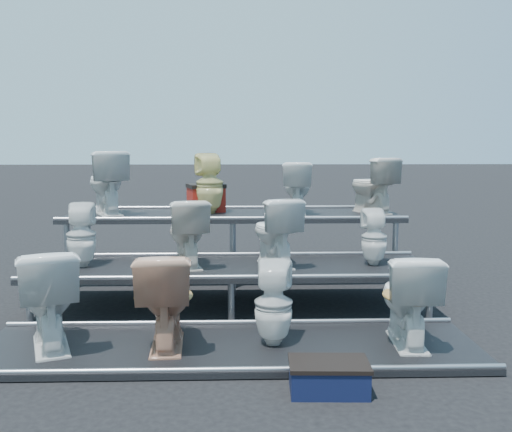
{
  "coord_description": "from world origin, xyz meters",
  "views": [
    {
      "loc": [
        0.08,
        -5.96,
        1.77
      ],
      "look_at": [
        0.26,
        0.1,
        0.98
      ],
      "focal_mm": 40.0,
      "sensor_mm": 36.0,
      "label": 1
    }
  ],
  "objects_px": {
    "toilet_2": "(273,303)",
    "toilet_7": "(374,237)",
    "toilet_3": "(407,298)",
    "red_crate": "(206,200)",
    "step_stool": "(329,379)",
    "toilet_8": "(106,183)",
    "toilet_9": "(210,183)",
    "toilet_6": "(275,231)",
    "toilet_11": "(372,185)",
    "toilet_1": "(165,299)",
    "toilet_5": "(187,233)",
    "toilet_0": "(48,298)",
    "toilet_10": "(297,188)",
    "toilet_4": "(81,235)"
  },
  "relations": [
    {
      "from": "toilet_2",
      "to": "toilet_7",
      "type": "xyz_separation_m",
      "value": [
        1.15,
        1.3,
        0.34
      ]
    },
    {
      "from": "toilet_3",
      "to": "red_crate",
      "type": "height_order",
      "value": "red_crate"
    },
    {
      "from": "toilet_3",
      "to": "step_stool",
      "type": "height_order",
      "value": "toilet_3"
    },
    {
      "from": "step_stool",
      "to": "toilet_8",
      "type": "bearing_deg",
      "value": 126.33
    },
    {
      "from": "toilet_8",
      "to": "toilet_9",
      "type": "relative_size",
      "value": 1.04
    },
    {
      "from": "toilet_6",
      "to": "toilet_8",
      "type": "xyz_separation_m",
      "value": [
        -2.06,
        1.3,
        0.43
      ]
    },
    {
      "from": "toilet_3",
      "to": "toilet_11",
      "type": "relative_size",
      "value": 1.1
    },
    {
      "from": "toilet_1",
      "to": "toilet_9",
      "type": "bearing_deg",
      "value": -98.93
    },
    {
      "from": "toilet_11",
      "to": "red_crate",
      "type": "distance_m",
      "value": 2.16
    },
    {
      "from": "toilet_1",
      "to": "toilet_5",
      "type": "relative_size",
      "value": 1.13
    },
    {
      "from": "toilet_8",
      "to": "toilet_9",
      "type": "bearing_deg",
      "value": 155.82
    },
    {
      "from": "toilet_0",
      "to": "toilet_7",
      "type": "height_order",
      "value": "toilet_7"
    },
    {
      "from": "toilet_2",
      "to": "toilet_10",
      "type": "relative_size",
      "value": 1.08
    },
    {
      "from": "toilet_2",
      "to": "step_stool",
      "type": "xyz_separation_m",
      "value": [
        0.35,
        -0.82,
        -0.32
      ]
    },
    {
      "from": "toilet_5",
      "to": "toilet_6",
      "type": "bearing_deg",
      "value": 166.37
    },
    {
      "from": "step_stool",
      "to": "toilet_2",
      "type": "bearing_deg",
      "value": 115.16
    },
    {
      "from": "toilet_6",
      "to": "toilet_4",
      "type": "bearing_deg",
      "value": -16.89
    },
    {
      "from": "toilet_2",
      "to": "toilet_5",
      "type": "distance_m",
      "value": 1.6
    },
    {
      "from": "toilet_10",
      "to": "toilet_11",
      "type": "bearing_deg",
      "value": -174.65
    },
    {
      "from": "toilet_1",
      "to": "red_crate",
      "type": "xyz_separation_m",
      "value": [
        0.19,
        2.8,
        0.55
      ]
    },
    {
      "from": "toilet_3",
      "to": "step_stool",
      "type": "xyz_separation_m",
      "value": [
        -0.79,
        -0.82,
        -0.36
      ]
    },
    {
      "from": "toilet_10",
      "to": "step_stool",
      "type": "xyz_separation_m",
      "value": [
        -0.11,
        -3.42,
        -1.09
      ]
    },
    {
      "from": "toilet_0",
      "to": "toilet_5",
      "type": "relative_size",
      "value": 1.17
    },
    {
      "from": "toilet_8",
      "to": "toilet_11",
      "type": "height_order",
      "value": "toilet_8"
    },
    {
      "from": "toilet_5",
      "to": "toilet_10",
      "type": "xyz_separation_m",
      "value": [
        1.3,
        1.3,
        0.37
      ]
    },
    {
      "from": "toilet_11",
      "to": "step_stool",
      "type": "bearing_deg",
      "value": 48.06
    },
    {
      "from": "toilet_7",
      "to": "toilet_11",
      "type": "xyz_separation_m",
      "value": [
        0.27,
        1.3,
        0.46
      ]
    },
    {
      "from": "toilet_2",
      "to": "toilet_3",
      "type": "bearing_deg",
      "value": -172.02
    },
    {
      "from": "toilet_9",
      "to": "toilet_11",
      "type": "height_order",
      "value": "toilet_9"
    },
    {
      "from": "toilet_5",
      "to": "toilet_8",
      "type": "distance_m",
      "value": 1.78
    },
    {
      "from": "toilet_10",
      "to": "step_stool",
      "type": "distance_m",
      "value": 3.59
    },
    {
      "from": "toilet_9",
      "to": "red_crate",
      "type": "height_order",
      "value": "toilet_9"
    },
    {
      "from": "toilet_2",
      "to": "toilet_7",
      "type": "distance_m",
      "value": 1.77
    },
    {
      "from": "toilet_0",
      "to": "toilet_4",
      "type": "height_order",
      "value": "toilet_4"
    },
    {
      "from": "toilet_1",
      "to": "toilet_5",
      "type": "bearing_deg",
      "value": -96.5
    },
    {
      "from": "toilet_1",
      "to": "toilet_11",
      "type": "relative_size",
      "value": 1.14
    },
    {
      "from": "toilet_3",
      "to": "toilet_7",
      "type": "xyz_separation_m",
      "value": [
        0.02,
        1.3,
        0.31
      ]
    },
    {
      "from": "toilet_3",
      "to": "toilet_10",
      "type": "height_order",
      "value": "toilet_10"
    },
    {
      "from": "toilet_7",
      "to": "toilet_10",
      "type": "relative_size",
      "value": 0.91
    },
    {
      "from": "toilet_10",
      "to": "red_crate",
      "type": "bearing_deg",
      "value": -4.11
    },
    {
      "from": "toilet_7",
      "to": "toilet_10",
      "type": "xyz_separation_m",
      "value": [
        -0.7,
        1.3,
        0.43
      ]
    },
    {
      "from": "toilet_1",
      "to": "toilet_4",
      "type": "height_order",
      "value": "toilet_4"
    },
    {
      "from": "toilet_2",
      "to": "toilet_7",
      "type": "height_order",
      "value": "toilet_7"
    },
    {
      "from": "red_crate",
      "to": "step_stool",
      "type": "xyz_separation_m",
      "value": [
        1.07,
        -3.61,
        -0.92
      ]
    },
    {
      "from": "toilet_1",
      "to": "toilet_10",
      "type": "relative_size",
      "value": 1.23
    },
    {
      "from": "toilet_6",
      "to": "step_stool",
      "type": "xyz_separation_m",
      "value": [
        0.26,
        -2.12,
        -0.73
      ]
    },
    {
      "from": "red_crate",
      "to": "toilet_2",
      "type": "bearing_deg",
      "value": -93.48
    },
    {
      "from": "toilet_0",
      "to": "toilet_7",
      "type": "xyz_separation_m",
      "value": [
        3.04,
        1.3,
        0.28
      ]
    },
    {
      "from": "toilet_0",
      "to": "red_crate",
      "type": "relative_size",
      "value": 1.93
    },
    {
      "from": "toilet_6",
      "to": "toilet_10",
      "type": "relative_size",
      "value": 1.11
    }
  ]
}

